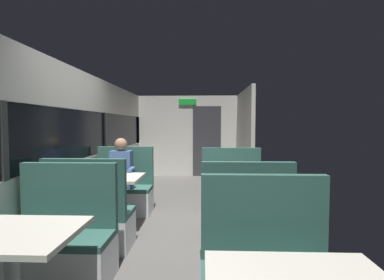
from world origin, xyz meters
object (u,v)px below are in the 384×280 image
at_px(bench_mid_window_facing_entry, 123,193).
at_px(dining_table_rear_aisle, 237,188).
at_px(dining_table_near_window, 11,245).
at_px(bench_mid_window_facing_end, 90,222).
at_px(bench_near_window_facing_entry, 62,246).
at_px(bench_rear_aisle_facing_entry, 232,197).
at_px(bench_rear_aisle_facing_end, 245,230).
at_px(coffee_cup_primary, 112,172).
at_px(seated_passenger, 122,182).
at_px(dining_table_mid_window, 109,183).

height_order(bench_mid_window_facing_entry, dining_table_rear_aisle, bench_mid_window_facing_entry).
bearing_deg(dining_table_near_window, bench_mid_window_facing_end, 90.00).
distance_m(bench_near_window_facing_entry, bench_rear_aisle_facing_entry, 2.59).
bearing_deg(bench_rear_aisle_facing_end, dining_table_rear_aisle, 90.00).
relative_size(bench_mid_window_facing_end, coffee_cup_primary, 12.22).
relative_size(dining_table_rear_aisle, seated_passenger, 0.71).
xyz_separation_m(dining_table_mid_window, seated_passenger, (0.00, 0.63, -0.10)).
relative_size(dining_table_mid_window, bench_mid_window_facing_entry, 0.82).
bearing_deg(dining_table_mid_window, seated_passenger, 90.00).
relative_size(bench_mid_window_facing_entry, coffee_cup_primary, 12.22).
distance_m(dining_table_rear_aisle, seated_passenger, 1.97).
height_order(bench_near_window_facing_entry, coffee_cup_primary, bench_near_window_facing_entry).
height_order(dining_table_rear_aisle, bench_rear_aisle_facing_end, bench_rear_aisle_facing_end).
height_order(bench_near_window_facing_entry, bench_mid_window_facing_end, same).
bearing_deg(dining_table_mid_window, bench_mid_window_facing_entry, 90.00).
xyz_separation_m(bench_rear_aisle_facing_end, bench_rear_aisle_facing_entry, (0.00, 1.40, 0.00)).
bearing_deg(dining_table_rear_aisle, dining_table_near_window, -133.67).
relative_size(bench_near_window_facing_entry, bench_rear_aisle_facing_entry, 1.00).
distance_m(dining_table_mid_window, bench_mid_window_facing_end, 0.77).
bearing_deg(dining_table_rear_aisle, bench_near_window_facing_entry, -146.70).
bearing_deg(bench_rear_aisle_facing_end, dining_table_mid_window, 153.32).
distance_m(seated_passenger, coffee_cup_primary, 0.55).
distance_m(bench_near_window_facing_entry, dining_table_mid_window, 1.41).
distance_m(bench_mid_window_facing_entry, bench_rear_aisle_facing_end, 2.40).
xyz_separation_m(bench_mid_window_facing_entry, seated_passenger, (0.00, -0.07, 0.21)).
height_order(dining_table_rear_aisle, coffee_cup_primary, coffee_cup_primary).
bearing_deg(coffee_cup_primary, dining_table_rear_aisle, -10.53).
height_order(bench_rear_aisle_facing_entry, coffee_cup_primary, bench_rear_aisle_facing_entry).
bearing_deg(bench_near_window_facing_entry, seated_passenger, 90.00).
bearing_deg(coffee_cup_primary, bench_mid_window_facing_entry, 89.13).
bearing_deg(bench_mid_window_facing_entry, dining_table_near_window, -90.00).
xyz_separation_m(dining_table_near_window, coffee_cup_primary, (-0.01, 2.21, 0.15)).
relative_size(dining_table_mid_window, dining_table_rear_aisle, 1.00).
height_order(dining_table_near_window, bench_mid_window_facing_end, bench_mid_window_facing_end).
height_order(dining_table_mid_window, bench_mid_window_facing_end, bench_mid_window_facing_end).
distance_m(dining_table_near_window, bench_near_window_facing_entry, 0.77).
distance_m(dining_table_mid_window, bench_rear_aisle_facing_end, 2.03).
distance_m(dining_table_near_window, seated_passenger, 2.70).
distance_m(dining_table_near_window, coffee_cup_primary, 2.21).
bearing_deg(seated_passenger, bench_mid_window_facing_end, -90.00).
height_order(bench_rear_aisle_facing_end, seated_passenger, seated_passenger).
bearing_deg(bench_rear_aisle_facing_end, dining_table_near_window, -146.70).
bearing_deg(dining_table_mid_window, bench_rear_aisle_facing_entry, 15.59).
xyz_separation_m(bench_mid_window_facing_end, seated_passenger, (0.00, 1.33, 0.21)).
relative_size(bench_mid_window_facing_entry, dining_table_rear_aisle, 1.22).
distance_m(bench_rear_aisle_facing_end, coffee_cup_primary, 2.12).
xyz_separation_m(bench_mid_window_facing_end, bench_mid_window_facing_entry, (0.00, 1.40, 0.00)).
relative_size(dining_table_near_window, bench_near_window_facing_entry, 0.82).
distance_m(dining_table_rear_aisle, coffee_cup_primary, 1.84).
height_order(bench_near_window_facing_entry, seated_passenger, seated_passenger).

